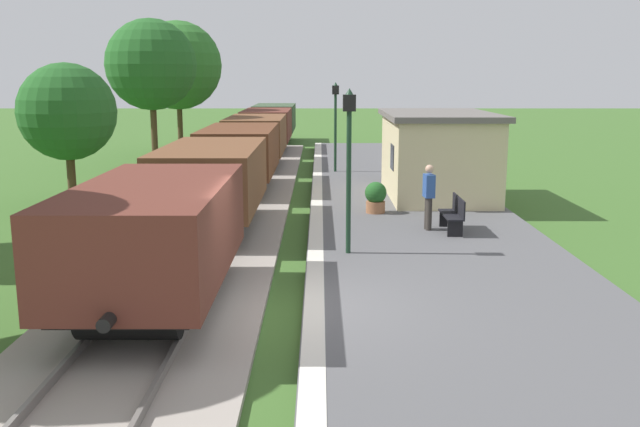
# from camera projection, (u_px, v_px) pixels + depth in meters

# --- Properties ---
(ground_plane) EXTENTS (160.00, 160.00, 0.00)m
(ground_plane) POSITION_uv_depth(u_px,v_px,m) (291.00, 319.00, 12.35)
(ground_plane) COLOR #3D6628
(platform_slab) EXTENTS (6.00, 60.00, 0.25)m
(platform_slab) POSITION_uv_depth(u_px,v_px,m) (472.00, 312.00, 12.33)
(platform_slab) COLOR #565659
(platform_slab) RESTS_ON ground
(platform_edge_stripe) EXTENTS (0.36, 60.00, 0.01)m
(platform_edge_stripe) POSITION_uv_depth(u_px,v_px,m) (313.00, 305.00, 12.30)
(platform_edge_stripe) COLOR silver
(platform_edge_stripe) RESTS_ON platform_slab
(track_ballast) EXTENTS (3.80, 60.00, 0.12)m
(track_ballast) POSITION_uv_depth(u_px,v_px,m) (155.00, 316.00, 12.33)
(track_ballast) COLOR #9E9389
(track_ballast) RESTS_ON ground
(rail_near) EXTENTS (0.07, 60.00, 0.14)m
(rail_near) POSITION_uv_depth(u_px,v_px,m) (195.00, 309.00, 12.31)
(rail_near) COLOR slate
(rail_near) RESTS_ON track_ballast
(rail_far) EXTENTS (0.07, 60.00, 0.14)m
(rail_far) POSITION_uv_depth(u_px,v_px,m) (113.00, 309.00, 12.30)
(rail_far) COLOR slate
(rail_far) RESTS_ON track_ballast
(freight_train) EXTENTS (2.50, 39.20, 2.12)m
(freight_train) POSITION_uv_depth(u_px,v_px,m) (248.00, 146.00, 28.46)
(freight_train) COLOR brown
(freight_train) RESTS_ON rail_near
(station_hut) EXTENTS (3.50, 5.80, 2.78)m
(station_hut) POSITION_uv_depth(u_px,v_px,m) (436.00, 154.00, 23.24)
(station_hut) COLOR beige
(station_hut) RESTS_ON platform_slab
(bench_near_hut) EXTENTS (0.42, 1.50, 0.91)m
(bench_near_hut) POSITION_uv_depth(u_px,v_px,m) (453.00, 214.00, 18.02)
(bench_near_hut) COLOR black
(bench_near_hut) RESTS_ON platform_slab
(bench_down_platform) EXTENTS (0.42, 1.50, 0.91)m
(bench_down_platform) POSITION_uv_depth(u_px,v_px,m) (407.00, 166.00, 27.36)
(bench_down_platform) COLOR black
(bench_down_platform) RESTS_ON platform_slab
(person_waiting) EXTENTS (0.28, 0.41, 1.71)m
(person_waiting) POSITION_uv_depth(u_px,v_px,m) (428.00, 194.00, 18.16)
(person_waiting) COLOR #38332D
(person_waiting) RESTS_ON platform_slab
(potted_planter) EXTENTS (0.64, 0.64, 0.92)m
(potted_planter) POSITION_uv_depth(u_px,v_px,m) (375.00, 197.00, 20.50)
(potted_planter) COLOR #9E6642
(potted_planter) RESTS_ON platform_slab
(lamp_post_near) EXTENTS (0.28, 0.28, 3.70)m
(lamp_post_near) POSITION_uv_depth(u_px,v_px,m) (348.00, 141.00, 15.44)
(lamp_post_near) COLOR #193823
(lamp_post_near) RESTS_ON platform_slab
(lamp_post_far) EXTENTS (0.28, 0.28, 3.70)m
(lamp_post_far) POSITION_uv_depth(u_px,v_px,m) (334.00, 110.00, 28.94)
(lamp_post_far) COLOR #193823
(lamp_post_far) RESTS_ON platform_slab
(tree_trackside_far) EXTENTS (3.19, 3.19, 4.64)m
(tree_trackside_far) POSITION_uv_depth(u_px,v_px,m) (66.00, 112.00, 22.86)
(tree_trackside_far) COLOR #4C3823
(tree_trackside_far) RESTS_ON ground
(tree_field_left) EXTENTS (3.99, 3.99, 6.68)m
(tree_field_left) POSITION_uv_depth(u_px,v_px,m) (150.00, 65.00, 30.76)
(tree_field_left) COLOR #4C3823
(tree_field_left) RESTS_ON ground
(tree_field_distant) EXTENTS (4.68, 4.68, 7.08)m
(tree_field_distant) POSITION_uv_depth(u_px,v_px,m) (177.00, 65.00, 37.19)
(tree_field_distant) COLOR #4C3823
(tree_field_distant) RESTS_ON ground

